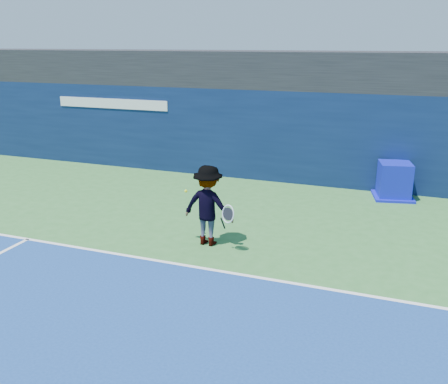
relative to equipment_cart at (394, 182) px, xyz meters
The scene contains 7 objects.
ground 10.00m from the equipment_cart, 107.25° to the right, with size 80.00×80.00×0.00m, color #347032.
baseline 7.19m from the equipment_cart, 114.37° to the right, with size 24.00×0.10×0.01m, color white.
stadium_band 4.72m from the equipment_cart, 146.41° to the left, with size 36.00×3.00×1.20m, color black.
back_wall_assembly 3.28m from the equipment_cart, 161.96° to the left, with size 36.00×1.03×3.00m.
equipment_cart is the anchor object (origin of this frame).
tennis_player 6.52m from the equipment_cart, 126.20° to the right, with size 1.38×0.78×1.87m.
tennis_ball 6.81m from the equipment_cart, 131.29° to the right, with size 0.07×0.07×0.07m.
Camera 1 is at (3.24, -5.67, 4.51)m, focal length 40.00 mm.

